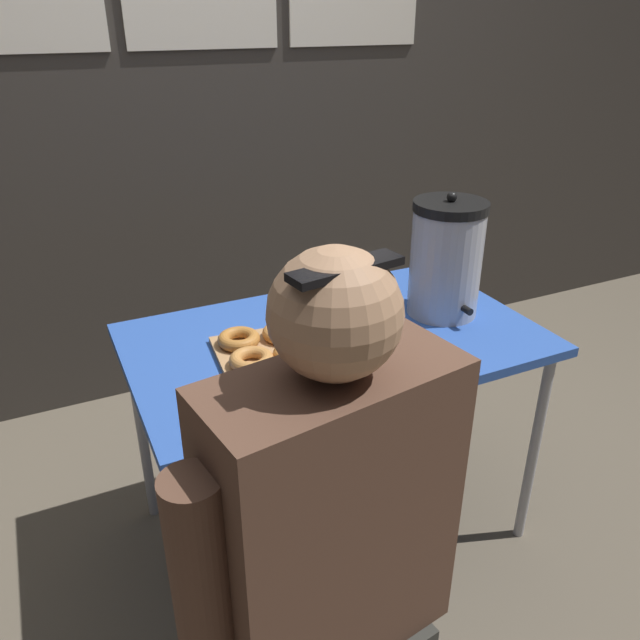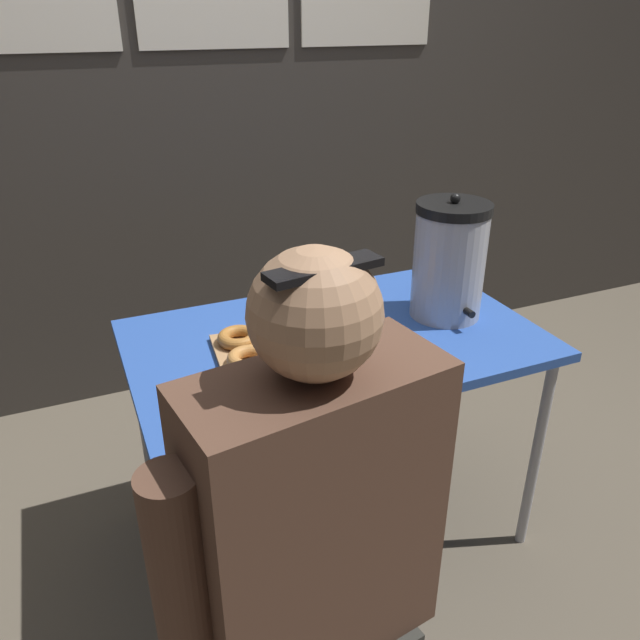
{
  "view_description": "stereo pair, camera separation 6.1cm",
  "coord_description": "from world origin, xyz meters",
  "px_view_note": "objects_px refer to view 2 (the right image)",
  "views": [
    {
      "loc": [
        -0.71,
        -1.4,
        1.54
      ],
      "look_at": [
        -0.05,
        0.0,
        0.77
      ],
      "focal_mm": 35.0,
      "sensor_mm": 36.0,
      "label": 1
    },
    {
      "loc": [
        -0.66,
        -1.42,
        1.54
      ],
      "look_at": [
        -0.05,
        0.0,
        0.77
      ],
      "focal_mm": 35.0,
      "sensor_mm": 36.0,
      "label": 2
    }
  ],
  "objects_px": {
    "donut_box": "(288,345)",
    "person_seated": "(316,584)",
    "coffee_urn": "(449,260)",
    "cell_phone": "(210,416)"
  },
  "relations": [
    {
      "from": "donut_box",
      "to": "coffee_urn",
      "type": "distance_m",
      "value": 0.54
    },
    {
      "from": "donut_box",
      "to": "person_seated",
      "type": "xyz_separation_m",
      "value": [
        -0.19,
        -0.64,
        -0.14
      ]
    },
    {
      "from": "coffee_urn",
      "to": "cell_phone",
      "type": "bearing_deg",
      "value": -162.3
    },
    {
      "from": "coffee_urn",
      "to": "cell_phone",
      "type": "distance_m",
      "value": 0.85
    },
    {
      "from": "donut_box",
      "to": "coffee_urn",
      "type": "height_order",
      "value": "coffee_urn"
    },
    {
      "from": "donut_box",
      "to": "cell_phone",
      "type": "xyz_separation_m",
      "value": [
        -0.27,
        -0.22,
        -0.02
      ]
    },
    {
      "from": "donut_box",
      "to": "person_seated",
      "type": "height_order",
      "value": "person_seated"
    },
    {
      "from": "donut_box",
      "to": "cell_phone",
      "type": "bearing_deg",
      "value": -136.0
    },
    {
      "from": "donut_box",
      "to": "person_seated",
      "type": "relative_size",
      "value": 0.33
    },
    {
      "from": "cell_phone",
      "to": "person_seated",
      "type": "bearing_deg",
      "value": -104.28
    }
  ]
}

